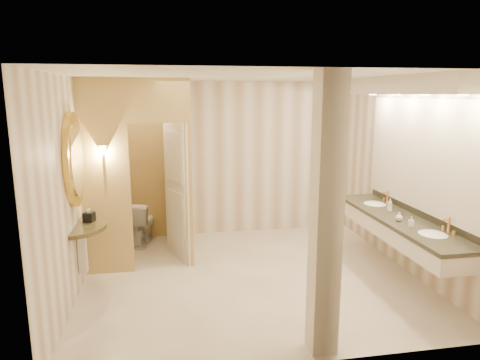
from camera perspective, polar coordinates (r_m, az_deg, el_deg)
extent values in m
plane|color=white|center=(6.08, 1.44, -12.74)|extent=(4.50, 4.50, 0.00)
plane|color=silver|center=(5.55, 1.59, 13.62)|extent=(4.50, 4.50, 0.00)
cube|color=silver|center=(7.60, -1.46, 2.81)|extent=(4.50, 0.02, 2.70)
cube|color=silver|center=(3.78, 7.52, -6.16)|extent=(4.50, 0.02, 2.70)
cube|color=silver|center=(5.67, -21.39, -0.94)|extent=(0.02, 4.00, 2.70)
cube|color=silver|center=(6.48, 21.40, 0.53)|extent=(0.02, 4.00, 2.70)
cube|color=tan|center=(6.79, -7.22, 1.69)|extent=(0.10, 1.50, 2.70)
cube|color=tan|center=(6.10, -17.49, 0.15)|extent=(0.65, 0.10, 2.70)
cube|color=tan|center=(5.94, -11.04, 10.38)|extent=(0.80, 0.10, 0.60)
cube|color=beige|center=(6.47, -8.37, -1.54)|extent=(0.36, 0.76, 2.10)
cylinder|color=#D99245|center=(6.00, -17.69, 1.89)|extent=(0.03, 0.03, 0.30)
cone|color=beige|center=(5.97, -17.80, 3.79)|extent=(0.14, 0.14, 0.14)
cube|color=beige|center=(6.14, 20.50, -5.94)|extent=(0.60, 2.63, 0.24)
cube|color=black|center=(6.11, 20.58, -4.87)|extent=(0.64, 2.67, 0.05)
cube|color=black|center=(6.23, 22.85, -4.05)|extent=(0.03, 2.63, 0.10)
ellipsoid|color=white|center=(5.54, 24.28, -7.02)|extent=(0.40, 0.44, 0.15)
cylinder|color=#D99245|center=(5.62, 26.09, -5.54)|extent=(0.03, 0.03, 0.22)
ellipsoid|color=white|center=(6.71, 17.51, -3.41)|extent=(0.40, 0.44, 0.15)
cylinder|color=#D99245|center=(6.78, 19.08, -2.24)|extent=(0.03, 0.03, 0.22)
cube|color=white|center=(6.08, 23.37, 3.05)|extent=(0.03, 2.63, 1.40)
cube|color=beige|center=(5.89, 21.78, 11.64)|extent=(0.75, 2.83, 0.22)
cylinder|color=black|center=(5.76, -20.89, -5.86)|extent=(0.89, 0.89, 0.05)
cube|color=beige|center=(5.84, -20.29, -8.66)|extent=(0.10, 0.10, 0.60)
cylinder|color=gold|center=(5.57, -21.30, 2.53)|extent=(0.07, 0.89, 0.89)
cylinder|color=white|center=(5.57, -20.90, 2.55)|extent=(0.02, 0.71, 0.71)
cube|color=beige|center=(4.07, 11.41, -5.00)|extent=(0.25, 0.25, 2.70)
cube|color=black|center=(5.83, -19.48, -4.65)|extent=(0.15, 0.15, 0.12)
imported|color=white|center=(7.39, -13.11, -5.54)|extent=(0.57, 0.80, 0.74)
imported|color=beige|center=(5.69, 21.86, -5.17)|extent=(0.08, 0.08, 0.13)
imported|color=silver|center=(5.89, 20.45, -4.59)|extent=(0.11, 0.11, 0.12)
imported|color=#C6B28C|center=(6.32, 19.33, -3.15)|extent=(0.08, 0.08, 0.18)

